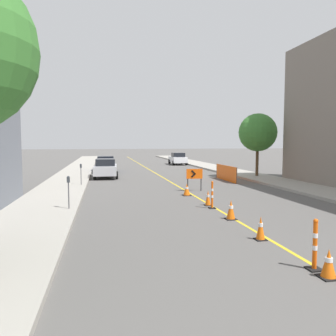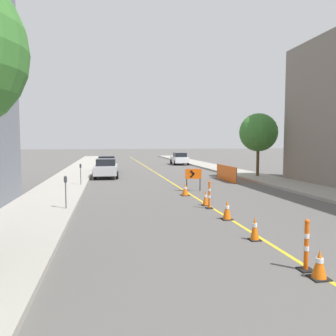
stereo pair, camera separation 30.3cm
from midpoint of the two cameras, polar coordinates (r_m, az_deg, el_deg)
name	(u,v)px [view 1 (the left image)]	position (r m, az deg, el deg)	size (l,w,h in m)	color
lane_stripe	(151,171)	(34.11, -3.19, -0.47)	(0.12, 69.14, 0.01)	gold
sidewalk_left	(76,171)	(33.88, -15.90, -0.53)	(3.06, 69.14, 0.17)	#9E998E
sidewalk_right	(220,169)	(35.94, 8.78, -0.14)	(3.06, 69.14, 0.17)	#9E998E
traffic_cone_second	(329,264)	(8.10, 25.18, -14.85)	(0.40, 0.40, 0.64)	black
traffic_cone_third	(261,228)	(10.36, 15.01, -10.09)	(0.33, 0.33, 0.73)	black
traffic_cone_fourth	(231,210)	(12.80, 10.23, -7.17)	(0.41, 0.41, 0.75)	black
traffic_cone_fifth	(208,198)	(15.40, 6.42, -5.21)	(0.33, 0.33, 0.72)	black
traffic_cone_farthest	(187,190)	(18.18, 2.80, -3.78)	(0.46, 0.46, 0.67)	black
delineator_post_front	(315,248)	(8.39, 23.24, -12.66)	(0.32, 0.32, 1.20)	black
delineator_post_rear	(212,197)	(14.73, 7.11, -4.96)	(0.30, 0.30, 1.23)	black
arrow_barricade_primary	(194,175)	(19.78, 4.19, -1.24)	(0.98, 0.15, 1.35)	#EF560C
safety_mesh_fence	(226,173)	(25.61, 9.72, -0.87)	(0.09, 4.32, 1.17)	#EF560C
parked_car_curb_near	(106,168)	(27.75, -11.12, -0.03)	(1.99, 4.38, 1.59)	#B7B7BC
parked_car_curb_mid	(106,164)	(33.28, -11.06, 0.70)	(1.94, 4.33, 1.59)	navy
parked_car_curb_far	(178,159)	(43.43, 1.52, 1.65)	(1.95, 4.36, 1.59)	silver
parking_meter_near_curb	(68,186)	(14.34, -17.53, -2.94)	(0.12, 0.11, 1.38)	#4C4C51
parking_meter_far_curb	(81,170)	(22.23, -15.30, -0.32)	(0.12, 0.11, 1.38)	#4C4C51
street_tree_right_near	(258,133)	(28.16, 15.06, 5.98)	(3.14, 3.14, 5.17)	#4C3823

